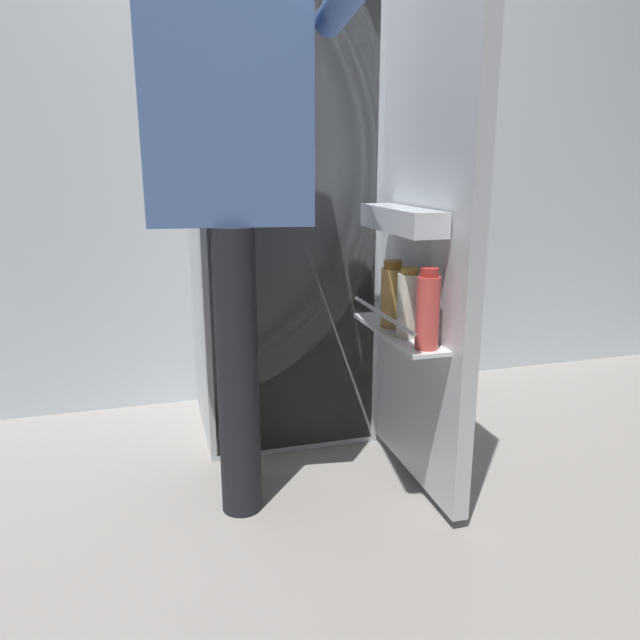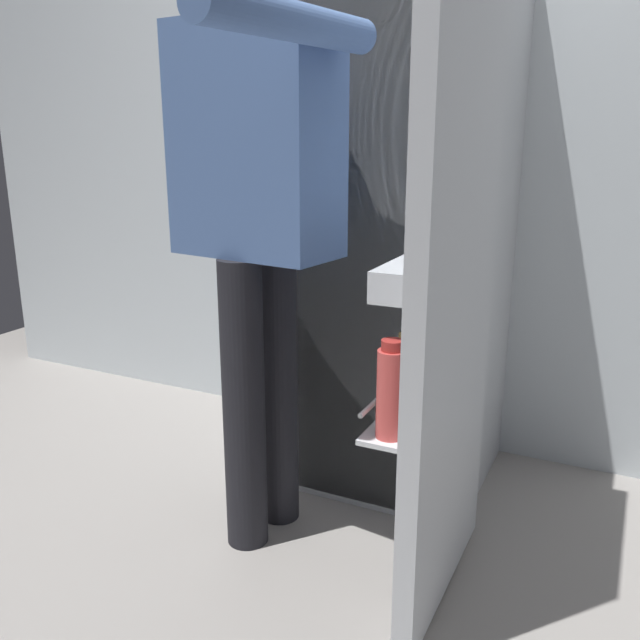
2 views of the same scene
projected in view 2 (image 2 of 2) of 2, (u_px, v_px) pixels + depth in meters
The scene contains 4 objects.
ground_plane at pixel (332, 550), 1.95m from camera, with size 5.38×5.38×0.00m, color gray.
kitchen_wall at pixel (440, 111), 2.39m from camera, with size 4.40×0.10×2.48m, color silver.
refrigerator at pixel (406, 236), 2.14m from camera, with size 0.66×1.19×1.70m.
person at pixel (259, 189), 1.78m from camera, with size 0.56×0.80×1.70m.
Camera 2 is at (0.71, -1.54, 1.17)m, focal length 37.71 mm.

